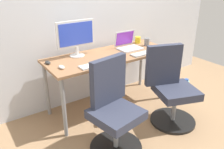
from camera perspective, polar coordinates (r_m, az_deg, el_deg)
name	(u,v)px	position (r m, az deg, el deg)	size (l,w,h in m)	color
ground_plane	(110,105)	(3.23, -0.50, -7.53)	(5.28, 5.28, 0.00)	#9E7A56
back_wall	(93,5)	(3.11, -4.79, 16.75)	(4.40, 0.04, 2.60)	silver
desk	(110,60)	(2.94, -0.55, 3.68)	(1.63, 0.63, 0.74)	#996B47
office_chair_left	(113,111)	(2.33, 0.36, -8.84)	(0.54, 0.54, 0.94)	black
office_chair_right	(171,89)	(2.81, 14.28, -3.53)	(0.56, 0.56, 0.94)	black
water_bottle_on_floor	(185,89)	(3.48, 17.52, -3.52)	(0.09, 0.09, 0.31)	#A5D8B2
desktop_monitor	(76,36)	(2.81, -8.86, 9.34)	(0.48, 0.18, 0.43)	silver
open_laptop	(128,44)	(3.14, 3.91, 7.40)	(0.31, 0.26, 0.23)	silver
keyboard_by_monitor	(94,65)	(2.55, -4.32, 2.32)	(0.34, 0.12, 0.02)	silver
keyboard_by_laptop	(143,53)	(2.94, 7.71, 5.15)	(0.34, 0.12, 0.02)	#B7B7B7
mouse_by_monitor	(48,62)	(2.69, -15.53, 2.87)	(0.06, 0.10, 0.03)	#2D2D2D
mouse_by_laptop	(61,67)	(2.53, -12.30, 1.81)	(0.06, 0.10, 0.03)	silver
coffee_mug	(138,40)	(3.40, 6.36, 8.45)	(0.08, 0.08, 0.09)	yellow
pen_cup	(147,42)	(3.29, 8.54, 7.92)	(0.07, 0.07, 0.10)	slate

